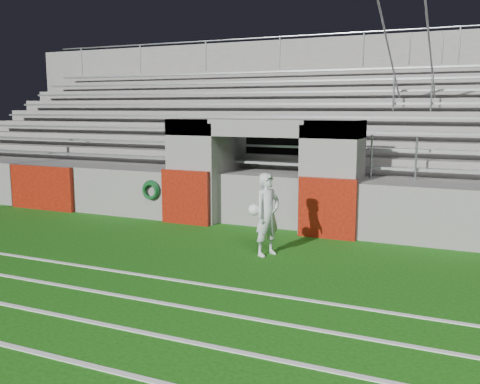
% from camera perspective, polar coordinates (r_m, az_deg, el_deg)
% --- Properties ---
extents(ground, '(90.00, 90.00, 0.00)m').
position_cam_1_polar(ground, '(10.12, -5.28, -7.55)').
color(ground, '#15520D').
rests_on(ground, ground).
extents(stadium_structure, '(26.00, 8.48, 5.42)m').
position_cam_1_polar(stadium_structure, '(17.15, 7.92, 4.26)').
color(stadium_structure, slate).
rests_on(stadium_structure, ground).
extents(goalkeeper_with_ball, '(0.62, 0.70, 1.63)m').
position_cam_1_polar(goalkeeper_with_ball, '(10.43, 2.91, -2.40)').
color(goalkeeper_with_ball, silver).
rests_on(goalkeeper_with_ball, ground).
extents(hose_coil, '(0.52, 0.14, 0.52)m').
position_cam_1_polar(hose_coil, '(13.84, -9.51, 0.17)').
color(hose_coil, '#0C401C').
rests_on(hose_coil, ground).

